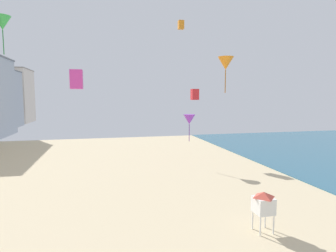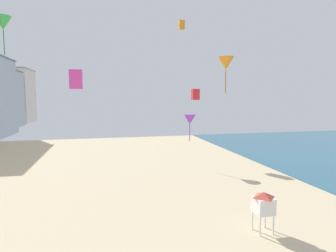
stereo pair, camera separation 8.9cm
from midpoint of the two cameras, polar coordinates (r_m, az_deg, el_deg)
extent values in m
cube|color=silver|center=(106.80, -28.90, 5.27)|extent=(10.78, 14.27, 17.42)
cube|color=gray|center=(107.20, -29.14, 10.00)|extent=(11.00, 14.55, 0.30)
cylinder|color=white|center=(18.93, 17.99, -18.67)|extent=(0.10, 0.10, 1.20)
cylinder|color=white|center=(19.38, 20.39, -18.16)|extent=(0.10, 0.10, 1.20)
cylinder|color=white|center=(19.63, 16.56, -17.71)|extent=(0.10, 0.10, 1.20)
cylinder|color=white|center=(20.07, 18.90, -17.25)|extent=(0.10, 0.10, 1.20)
cube|color=white|center=(19.09, 18.57, -14.91)|extent=(1.10, 1.10, 1.00)
pyramid|color=#D14C3D|center=(18.86, 18.64, -12.99)|extent=(1.10, 1.10, 0.35)
cone|color=purple|center=(34.09, 4.25, 1.35)|extent=(1.43, 1.43, 1.17)
cylinder|color=#63278B|center=(34.25, 4.23, -1.36)|extent=(0.08, 0.08, 2.07)
cone|color=green|center=(28.51, -30.54, 17.51)|extent=(1.39, 1.39, 1.14)
cylinder|color=#277C35|center=(28.21, -30.37, 14.38)|extent=(0.08, 0.08, 2.02)
cube|color=#DB3D9E|center=(13.75, -18.16, 8.92)|extent=(0.55, 0.55, 0.87)
cone|color=orange|center=(24.49, 11.45, 12.30)|extent=(1.31, 1.31, 1.07)
cylinder|color=#A75C15|center=(24.36, 11.38, 8.81)|extent=(0.07, 0.07, 1.91)
cube|color=red|center=(38.83, 5.35, 6.36)|extent=(0.94, 0.94, 1.48)
cube|color=orange|center=(41.00, 2.56, 19.71)|extent=(0.74, 0.74, 1.16)
camera|label=1|loc=(0.04, -90.13, -0.01)|focal=30.21mm
camera|label=2|loc=(0.04, 89.87, 0.01)|focal=30.21mm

